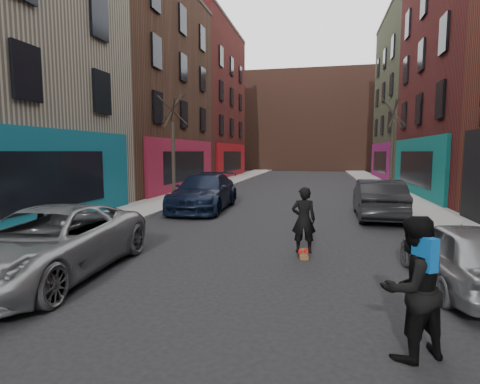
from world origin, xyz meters
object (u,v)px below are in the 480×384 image
at_px(pedestrian, 412,287).
at_px(tree_right_far, 393,138).
at_px(parked_right_far, 464,255).
at_px(parked_right_end, 378,199).
at_px(parked_left_end, 204,192).
at_px(tree_left_far, 173,139).
at_px(skateboard, 303,254).
at_px(parked_left_far, 48,243).
at_px(skateboarder, 304,220).

bearing_deg(pedestrian, tree_right_far, -130.28).
bearing_deg(parked_right_far, pedestrian, 57.91).
bearing_deg(parked_right_far, parked_right_end, -89.73).
bearing_deg(parked_left_end, pedestrian, -63.00).
relative_size(tree_right_far, parked_right_end, 1.42).
xyz_separation_m(tree_left_far, pedestrian, (9.20, -14.49, -2.43)).
bearing_deg(parked_right_end, skateboard, 67.73).
bearing_deg(parked_left_far, pedestrian, -18.50).
height_order(skateboarder, pedestrian, pedestrian).
height_order(tree_left_far, skateboard, tree_left_far).
height_order(parked_left_end, pedestrian, pedestrian).
distance_m(parked_left_far, parked_left_end, 9.67).
height_order(parked_right_end, skateboarder, skateboarder).
height_order(skateboard, pedestrian, pedestrian).
relative_size(parked_left_far, parked_right_end, 1.12).
xyz_separation_m(parked_right_far, pedestrian, (-1.60, -2.92, 0.28)).
relative_size(tree_left_far, pedestrian, 3.46).
distance_m(parked_right_end, skateboard, 6.86).
xyz_separation_m(tree_left_far, parked_right_far, (10.80, -11.57, -2.71)).
bearing_deg(parked_right_far, tree_right_far, -98.61).
bearing_deg(skateboarder, parked_left_far, 20.73).
relative_size(tree_left_far, parked_right_end, 1.35).
bearing_deg(skateboard, skateboarder, 0.00).
height_order(parked_left_far, parked_right_end, parked_right_end).
bearing_deg(parked_left_end, parked_right_far, -49.03).
distance_m(parked_right_far, skateboarder, 3.59).
distance_m(parked_right_far, skateboard, 3.64).
xyz_separation_m(parked_right_far, parked_right_end, (-0.51, 7.90, 0.12)).
height_order(parked_left_end, skateboarder, skateboarder).
distance_m(tree_right_far, parked_left_end, 13.52).
relative_size(parked_left_far, pedestrian, 2.86).
distance_m(parked_left_end, parked_right_end, 7.58).
height_order(parked_right_end, skateboard, parked_right_end).
relative_size(tree_right_far, parked_left_end, 1.18).
bearing_deg(tree_left_far, skateboard, -52.57).
bearing_deg(parked_left_end, skateboarder, -57.17).
bearing_deg(parked_left_end, tree_left_far, 129.30).
xyz_separation_m(parked_left_end, skateboard, (4.87, -6.88, -0.78)).
bearing_deg(parked_right_far, tree_left_far, -50.39).
height_order(tree_right_far, parked_left_end, tree_right_far).
xyz_separation_m(parked_left_end, parked_right_end, (7.55, -0.61, -0.04)).
bearing_deg(tree_right_far, parked_right_end, -102.29).
bearing_deg(pedestrian, parked_right_end, -127.16).
height_order(tree_left_far, parked_right_far, tree_left_far).
height_order(parked_left_end, parked_right_far, parked_left_end).
bearing_deg(tree_right_far, parked_left_end, -136.83).
bearing_deg(parked_left_far, parked_right_far, 3.68).
relative_size(skateboarder, pedestrian, 0.90).
relative_size(parked_right_end, skateboarder, 2.82).
bearing_deg(parked_right_end, pedestrian, 85.15).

